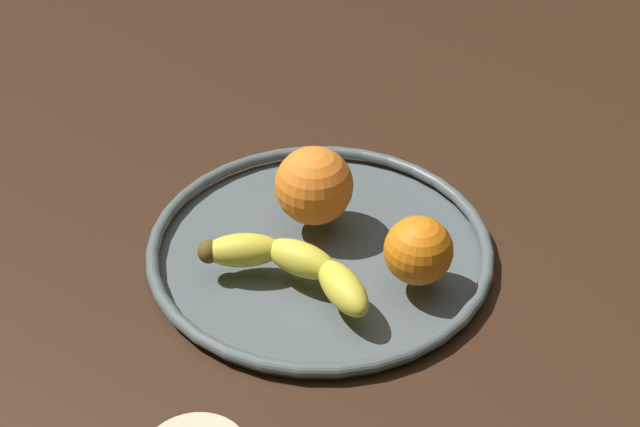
{
  "coord_description": "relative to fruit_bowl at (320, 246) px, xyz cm",
  "views": [
    {
      "loc": [
        -28.37,
        52.31,
        51.29
      ],
      "look_at": [
        0.0,
        0.0,
        4.8
      ],
      "focal_mm": 46.24,
      "sensor_mm": 36.0,
      "label": 1
    }
  ],
  "objects": [
    {
      "name": "banana",
      "position": [
        -0.34,
        5.99,
        2.43
      ],
      "size": [
        17.89,
        6.49,
        3.09
      ],
      "rotation": [
        0.0,
        0.0,
        -0.01
      ],
      "color": "yellow",
      "rests_on": "fruit_bowl"
    },
    {
      "name": "orange_back_left",
      "position": [
        -10.02,
        0.56,
        3.94
      ],
      "size": [
        6.11,
        6.11,
        6.11
      ],
      "primitive_type": "sphere",
      "color": "orange",
      "rests_on": "fruit_bowl"
    },
    {
      "name": "fruit_bowl",
      "position": [
        0.0,
        0.0,
        0.0
      ],
      "size": [
        32.63,
        32.63,
        1.8
      ],
      "color": "#4F595C",
      "rests_on": "ground_plane"
    },
    {
      "name": "orange_front_right",
      "position": [
        2.08,
        -2.63,
        4.64
      ],
      "size": [
        7.51,
        7.51,
        7.51
      ],
      "primitive_type": "sphere",
      "color": "orange",
      "rests_on": "fruit_bowl"
    },
    {
      "name": "ground_plane",
      "position": [
        0.0,
        0.0,
        -2.92
      ],
      "size": [
        157.91,
        157.91,
        4.0
      ],
      "primitive_type": "cube",
      "color": "#341F13"
    }
  ]
}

